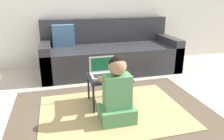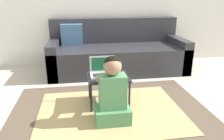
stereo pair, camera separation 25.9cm
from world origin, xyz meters
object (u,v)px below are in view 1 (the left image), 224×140
computer_mouse (124,75)px  couch (109,53)px  person_seated (117,94)px  laptop_desk (109,80)px  laptop (103,73)px

computer_mouse → couch: bearing=83.3°
computer_mouse → person_seated: person_seated is taller
computer_mouse → laptop_desk: bearing=164.6°
couch → computer_mouse: (-0.15, -1.32, 0.08)m
person_seated → laptop_desk: bearing=88.3°
couch → laptop_desk: (-0.32, -1.27, 0.01)m
laptop → computer_mouse: size_ratio=3.02×
couch → laptop: size_ratio=7.63×
computer_mouse → person_seated: size_ratio=0.14×
laptop_desk → laptop: (-0.06, 0.04, 0.08)m
couch → laptop_desk: 1.31m
couch → laptop_desk: size_ratio=4.73×
laptop_desk → computer_mouse: (0.17, -0.05, 0.06)m
laptop_desk → laptop: size_ratio=1.61×
computer_mouse → laptop: bearing=158.2°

